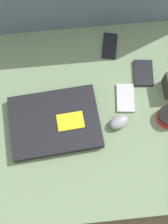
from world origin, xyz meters
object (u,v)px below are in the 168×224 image
computer_mouse (119,122)px  phone_silver (143,73)px  phone_black (110,46)px  laptop (55,122)px  phone_small (125,98)px

computer_mouse → phone_silver: 0.22m
computer_mouse → phone_silver: (0.12, 0.18, -0.01)m
phone_silver → phone_black: size_ratio=0.93×
laptop → phone_small: size_ratio=2.81×
laptop → phone_small: (0.26, 0.07, -0.01)m
phone_black → phone_small: bearing=-70.4°
phone_black → phone_small: size_ratio=1.06×
phone_black → phone_small: (0.03, -0.22, 0.00)m
laptop → computer_mouse: (0.22, -0.02, 0.00)m
laptop → computer_mouse: bearing=-9.7°
phone_silver → phone_small: phone_silver is taller
phone_black → computer_mouse: bearing=-79.4°
phone_silver → laptop: bearing=-147.9°
phone_black → phone_small: same height
computer_mouse → phone_silver: bearing=32.4°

